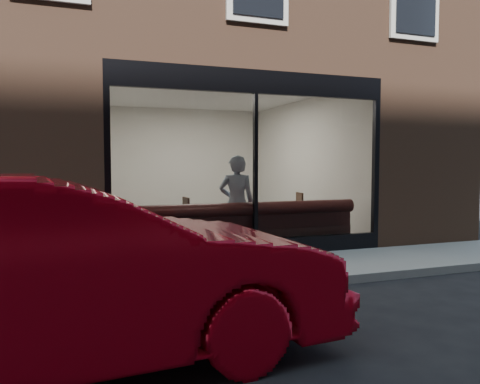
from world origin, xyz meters
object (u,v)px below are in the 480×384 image
object	(u,v)px
person	(237,204)
cafe_chair_right	(291,224)
banquette	(247,240)
cafe_table_left	(147,210)
cafe_chair_left	(177,234)
cafe_table_right	(258,206)
parked_car	(51,275)

from	to	relation	value
person	cafe_chair_right	distance (m)	2.50
banquette	person	size ratio (longest dim) A/B	2.27
cafe_table_left	cafe_chair_left	bearing A→B (deg)	19.64
banquette	cafe_table_right	distance (m)	1.36
cafe_chair_left	cafe_table_right	bearing A→B (deg)	177.01
banquette	cafe_chair_left	world-z (taller)	banquette
cafe_table_left	cafe_chair_right	size ratio (longest dim) A/B	1.51
cafe_chair_right	parked_car	xyz separation A→B (m)	(-4.86, -5.73, 0.53)
cafe_table_left	cafe_chair_right	xyz separation A→B (m)	(3.40, 0.83, -0.50)
cafe_table_left	cafe_chair_left	distance (m)	0.82
cafe_table_left	cafe_table_right	xyz separation A→B (m)	(2.31, 0.19, 0.00)
person	cafe_chair_right	xyz separation A→B (m)	(1.87, 1.53, -0.64)
banquette	cafe_table_left	distance (m)	1.96
banquette	person	xyz separation A→B (m)	(-0.14, 0.18, 0.66)
person	cafe_table_left	bearing A→B (deg)	-4.51
cafe_table_right	parked_car	xyz separation A→B (m)	(-3.78, -5.10, 0.03)
person	cafe_table_left	xyz separation A→B (m)	(-1.53, 0.71, -0.14)
cafe_chair_right	parked_car	bearing A→B (deg)	58.93
parked_car	banquette	bearing A→B (deg)	-42.64
cafe_table_right	parked_car	size ratio (longest dim) A/B	0.12
cafe_chair_left	cafe_chair_right	world-z (taller)	cafe_chair_right
banquette	cafe_table_right	size ratio (longest dim) A/B	7.01
cafe_table_left	parked_car	xyz separation A→B (m)	(-1.46, -4.90, 0.03)
cafe_chair_right	cafe_chair_left	bearing A→B (deg)	21.54
cafe_table_right	parked_car	distance (m)	6.34
banquette	person	world-z (taller)	person
cafe_table_right	cafe_chair_left	world-z (taller)	cafe_table_right
cafe_table_right	cafe_chair_right	bearing A→B (deg)	30.25
banquette	person	distance (m)	0.69
banquette	parked_car	distance (m)	5.13
banquette	cafe_chair_left	bearing A→B (deg)	133.77
person	cafe_chair_right	bearing A→B (deg)	-120.30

